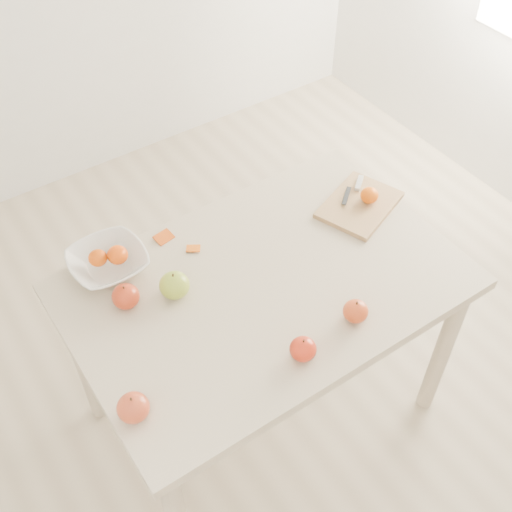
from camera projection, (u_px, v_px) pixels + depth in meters
ground at (263, 406)px, 2.52m from camera, size 3.50×3.50×0.00m
room_walls at (283, 6)px, 1.36m from camera, size 3.50×3.50×3.50m
table at (265, 302)px, 2.05m from camera, size 1.20×0.80×0.75m
cutting_board at (359, 205)px, 2.20m from camera, size 0.33×0.29×0.02m
board_tangerine at (369, 195)px, 2.18m from camera, size 0.06×0.06×0.05m
fruit_bowl at (108, 262)px, 1.99m from camera, size 0.24×0.24×0.06m
bowl_tangerine_near at (98, 258)px, 1.97m from camera, size 0.06×0.06×0.05m
bowl_tangerine_far at (118, 255)px, 1.97m from camera, size 0.06×0.06×0.06m
orange_peel_a at (164, 238)px, 2.10m from camera, size 0.07×0.05×0.01m
orange_peel_b at (193, 249)px, 2.07m from camera, size 0.06×0.05×0.01m
paring_knife at (357, 185)px, 2.25m from camera, size 0.16×0.09×0.01m
apple_green at (174, 285)px, 1.91m from camera, size 0.09×0.09×0.08m
apple_red_c at (303, 349)px, 1.76m from camera, size 0.08×0.08×0.07m
apple_red_d at (133, 408)px, 1.63m from camera, size 0.09×0.09×0.08m
apple_red_a at (126, 296)px, 1.89m from camera, size 0.08×0.08×0.07m
apple_red_e at (356, 311)px, 1.85m from camera, size 0.07×0.07×0.07m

